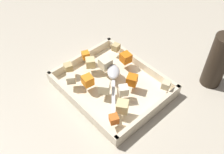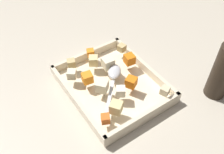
{
  "view_description": "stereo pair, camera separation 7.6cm",
  "coord_description": "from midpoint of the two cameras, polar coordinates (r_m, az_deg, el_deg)",
  "views": [
    {
      "loc": [
        0.39,
        -0.36,
        0.6
      ],
      "look_at": [
        0.01,
        -0.0,
        0.05
      ],
      "focal_mm": 40.23,
      "sensor_mm": 36.0,
      "label": 1
    },
    {
      "loc": [
        0.44,
        -0.3,
        0.6
      ],
      "look_at": [
        0.01,
        -0.0,
        0.05
      ],
      "focal_mm": 40.23,
      "sensor_mm": 36.0,
      "label": 2
    }
  ],
  "objects": [
    {
      "name": "potato_chunk_near_spoon",
      "position": [
        0.68,
        4.17,
        -7.06
      ],
      "size": [
        0.04,
        0.04,
        0.03
      ],
      "primitive_type": "cube",
      "rotation": [
        0.0,
        0.0,
        2.2
      ],
      "color": "#E0CC89",
      "rests_on": "baking_dish"
    },
    {
      "name": "parsnip_chunk_rim_edge",
      "position": [
        0.72,
        5.0,
        -3.4
      ],
      "size": [
        0.04,
        0.04,
        0.03
      ],
      "primitive_type": "cube",
      "rotation": [
        0.0,
        0.0,
        4.13
      ],
      "color": "silver",
      "rests_on": "baking_dish"
    },
    {
      "name": "carrot_chunk_near_right",
      "position": [
        0.66,
        1.83,
        -9.66
      ],
      "size": [
        0.03,
        0.03,
        0.02
      ],
      "primitive_type": "cube",
      "rotation": [
        0.0,
        0.0,
        2.71
      ],
      "color": "orange",
      "rests_on": "baking_dish"
    },
    {
      "name": "ground_plane",
      "position": [
        0.8,
        2.64,
        -2.5
      ],
      "size": [
        4.0,
        4.0,
        0.0
      ],
      "primitive_type": "plane",
      "color": "#BCB29E"
    },
    {
      "name": "potato_chunk_center",
      "position": [
        0.74,
        14.83,
        -3.17
      ],
      "size": [
        0.03,
        0.03,
        0.02
      ],
      "primitive_type": "cube",
      "rotation": [
        0.0,
        0.0,
        1.96
      ],
      "color": "beige",
      "rests_on": "baking_dish"
    },
    {
      "name": "carrot_chunk_heap_top",
      "position": [
        0.75,
        -2.78,
        -0.34
      ],
      "size": [
        0.03,
        0.03,
        0.03
      ],
      "primitive_type": "cube",
      "rotation": [
        0.0,
        0.0,
        6.12
      ],
      "color": "orange",
      "rests_on": "baking_dish"
    },
    {
      "name": "potato_chunk_mid_right",
      "position": [
        0.8,
        -6.6,
        3.02
      ],
      "size": [
        0.03,
        0.03,
        0.02
      ],
      "primitive_type": "cube",
      "rotation": [
        0.0,
        0.0,
        4.39
      ],
      "color": "tan",
      "rests_on": "baking_dish"
    },
    {
      "name": "carrot_chunk_far_left",
      "position": [
        0.81,
        6.67,
        3.92
      ],
      "size": [
        0.03,
        0.03,
        0.03
      ],
      "primitive_type": "cube",
      "rotation": [
        0.0,
        0.0,
        1.45
      ],
      "color": "orange",
      "rests_on": "baking_dish"
    },
    {
      "name": "baking_dish",
      "position": [
        0.79,
        2.75,
        -2.22
      ],
      "size": [
        0.32,
        0.27,
        0.04
      ],
      "color": "beige",
      "rests_on": "ground_plane"
    },
    {
      "name": "carrot_chunk_mid_left",
      "position": [
        0.74,
        7.29,
        -1.3
      ],
      "size": [
        0.04,
        0.04,
        0.03
      ],
      "primitive_type": "cube",
      "rotation": [
        0.0,
        0.0,
        3.64
      ],
      "color": "orange",
      "rests_on": "baking_dish"
    },
    {
      "name": "serving_spoon",
      "position": [
        0.77,
        3.27,
        0.32
      ],
      "size": [
        0.17,
        0.16,
        0.02
      ],
      "rotation": [
        0.0,
        0.0,
        5.54
      ],
      "color": "silver",
      "rests_on": "baking_dish"
    },
    {
      "name": "potato_chunk_back_center",
      "position": [
        0.77,
        -6.36,
        0.52
      ],
      "size": [
        0.04,
        0.04,
        0.03
      ],
      "primitive_type": "cube",
      "rotation": [
        0.0,
        0.0,
        0.93
      ],
      "color": "beige",
      "rests_on": "baking_dish"
    },
    {
      "name": "potato_chunk_heap_side",
      "position": [
        0.8,
        -1.57,
        3.65
      ],
      "size": [
        0.04,
        0.04,
        0.03
      ],
      "primitive_type": "cube",
      "rotation": [
        0.0,
        0.0,
        2.58
      ],
      "color": "#E0CC89",
      "rests_on": "baking_dish"
    },
    {
      "name": "potato_chunk_near_left",
      "position": [
        0.79,
        1.79,
        3.1
      ],
      "size": [
        0.04,
        0.04,
        0.03
      ],
      "primitive_type": "cube",
      "rotation": [
        0.0,
        0.0,
        4.65
      ],
      "color": "beige",
      "rests_on": "baking_dish"
    },
    {
      "name": "pepper_mill",
      "position": [
        0.8,
        26.42,
        0.95
      ],
      "size": [
        0.06,
        0.06,
        0.21
      ],
      "color": "#2D2319",
      "rests_on": "ground_plane"
    },
    {
      "name": "potato_chunk_corner_ne",
      "position": [
        0.86,
        4.77,
        6.5
      ],
      "size": [
        0.03,
        0.03,
        0.02
      ],
      "primitive_type": "cube",
      "rotation": [
        0.0,
        0.0,
        3.4
      ],
      "color": "tan",
      "rests_on": "baking_dish"
    },
    {
      "name": "potato_chunk_far_right",
      "position": [
        0.72,
        0.73,
        -2.23
      ],
      "size": [
        0.04,
        0.04,
        0.03
      ],
      "primitive_type": "cube",
      "rotation": [
        0.0,
        0.0,
        3.82
      ],
      "color": "beige",
      "rests_on": "baking_dish"
    },
    {
      "name": "carrot_chunk_under_handle",
      "position": [
        0.84,
        -2.41,
        5.36
      ],
      "size": [
        0.03,
        0.03,
        0.02
      ],
      "primitive_type": "cube",
      "rotation": [
        0.0,
        0.0,
        5.9
      ],
      "color": "orange",
      "rests_on": "baking_dish"
    }
  ]
}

